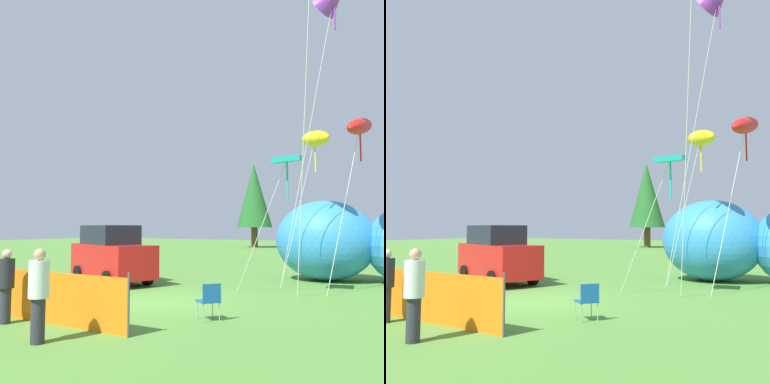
{
  "view_description": "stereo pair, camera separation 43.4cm",
  "coord_description": "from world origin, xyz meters",
  "views": [
    {
      "loc": [
        7.92,
        -10.41,
        2.22
      ],
      "look_at": [
        -1.49,
        4.99,
        3.72
      ],
      "focal_mm": 40.0,
      "sensor_mm": 36.0,
      "label": 1
    },
    {
      "loc": [
        8.29,
        -10.18,
        2.22
      ],
      "look_at": [
        -1.49,
        4.99,
        3.72
      ],
      "focal_mm": 40.0,
      "sensor_mm": 36.0,
      "label": 2
    }
  ],
  "objects": [
    {
      "name": "spectator_in_red_shirt",
      "position": [
        -1.07,
        -4.05,
        0.93
      ],
      "size": [
        0.37,
        0.37,
        1.71
      ],
      "color": "#2D2D38",
      "rests_on": "ground"
    },
    {
      "name": "spectator_in_blue_shirt",
      "position": [
        1.01,
        -4.79,
        0.99
      ],
      "size": [
        0.4,
        0.4,
        1.81
      ],
      "color": "#2D2D38",
      "rests_on": "ground"
    },
    {
      "name": "inflatable_cat",
      "position": [
        4.3,
        8.11,
        1.55
      ],
      "size": [
        6.81,
        3.89,
        3.36
      ],
      "rotation": [
        0.0,
        0.0,
        0.14
      ],
      "color": "#338CD8",
      "rests_on": "ground"
    },
    {
      "name": "folding_chair",
      "position": [
        2.86,
        -1.33,
        0.53
      ],
      "size": [
        0.69,
        0.69,
        0.89
      ],
      "rotation": [
        0.0,
        0.0,
        2.48
      ],
      "color": "#1959A5",
      "rests_on": "ground"
    },
    {
      "name": "kite_teal_diamond",
      "position": [
        3.36,
        2.95,
        4.36
      ],
      "size": [
        2.5,
        1.05,
        4.59
      ],
      "color": "silver",
      "rests_on": "ground"
    },
    {
      "name": "kite_red_lizard",
      "position": [
        5.15,
        5.9,
        5.91
      ],
      "size": [
        1.25,
        3.6,
        6.58
      ],
      "color": "silver",
      "rests_on": "ground"
    },
    {
      "name": "parked_car",
      "position": [
        -3.92,
        2.72,
        1.12
      ],
      "size": [
        4.66,
        3.16,
        2.31
      ],
      "rotation": [
        0.0,
        0.0,
        -0.37
      ],
      "color": "red",
      "rests_on": "ground"
    },
    {
      "name": "kite_yellow_hero",
      "position": [
        3.49,
        5.94,
        5.63
      ],
      "size": [
        2.34,
        2.14,
        6.19
      ],
      "color": "silver",
      "rests_on": "ground"
    },
    {
      "name": "safety_fence",
      "position": [
        -1.71,
        -3.52,
        0.59
      ],
      "size": [
        7.89,
        0.08,
        1.3
      ],
      "rotation": [
        0.0,
        0.0,
        -0.0
      ],
      "color": "orange",
      "rests_on": "ground"
    },
    {
      "name": "horizon_tree_east",
      "position": [
        -11.17,
        34.25,
        5.79
      ],
      "size": [
        3.95,
        3.95,
        9.44
      ],
      "color": "brown",
      "rests_on": "ground"
    },
    {
      "name": "ground_plane",
      "position": [
        0.0,
        0.0,
        0.0
      ],
      "size": [
        120.0,
        120.0,
        0.0
      ],
      "primitive_type": "plane",
      "color": "#548C38"
    }
  ]
}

